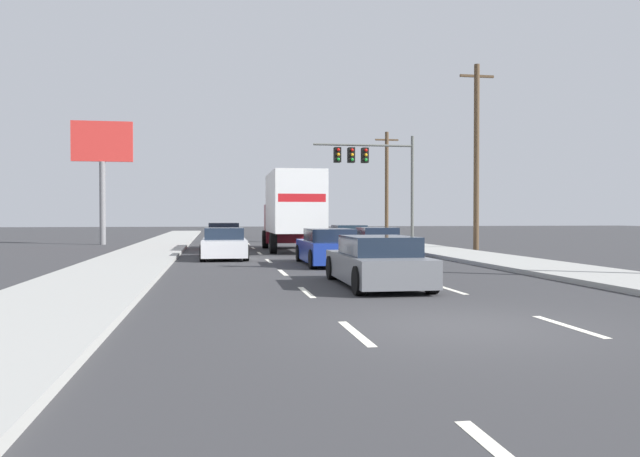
# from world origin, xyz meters

# --- Properties ---
(ground_plane) EXTENTS (140.00, 140.00, 0.00)m
(ground_plane) POSITION_xyz_m (0.00, 25.00, 0.00)
(ground_plane) COLOR #333335
(sidewalk_right) EXTENTS (3.01, 80.00, 0.14)m
(sidewalk_right) POSITION_xyz_m (6.76, 20.00, 0.07)
(sidewalk_right) COLOR #9E9E99
(sidewalk_right) RESTS_ON ground_plane
(sidewalk_left) EXTENTS (3.01, 80.00, 0.14)m
(sidewalk_left) POSITION_xyz_m (-6.76, 20.00, 0.07)
(sidewalk_left) COLOR #9E9E99
(sidewalk_left) RESTS_ON ground_plane
(lane_markings) EXTENTS (3.54, 57.00, 0.01)m
(lane_markings) POSITION_xyz_m (0.00, 22.16, 0.00)
(lane_markings) COLOR silver
(lane_markings) RESTS_ON ground_plane
(car_red) EXTENTS (1.91, 4.07, 1.37)m
(car_red) POSITION_xyz_m (-3.27, 24.17, 0.61)
(car_red) COLOR red
(car_red) RESTS_ON ground_plane
(car_white) EXTENTS (1.88, 4.45, 1.25)m
(car_white) POSITION_xyz_m (-3.37, 16.39, 0.57)
(car_white) COLOR white
(car_white) RESTS_ON ground_plane
(box_truck) EXTENTS (2.57, 7.53, 3.81)m
(box_truck) POSITION_xyz_m (0.03, 21.10, 2.15)
(box_truck) COLOR white
(box_truck) RESTS_ON ground_plane
(car_blue) EXTENTS (1.85, 4.57, 1.28)m
(car_blue) POSITION_xyz_m (0.21, 12.43, 0.60)
(car_blue) COLOR #1E389E
(car_blue) RESTS_ON ground_plane
(car_gray) EXTENTS (1.91, 4.56, 1.24)m
(car_gray) POSITION_xyz_m (0.19, 5.60, 0.58)
(car_gray) COLOR slate
(car_gray) RESTS_ON ground_plane
(car_green) EXTENTS (1.98, 4.40, 1.24)m
(car_green) POSITION_xyz_m (3.51, 24.40, 0.58)
(car_green) COLOR #196B38
(car_green) RESTS_ON ground_plane
(car_navy) EXTENTS (1.90, 4.67, 1.23)m
(car_navy) POSITION_xyz_m (3.31, 17.59, 0.57)
(car_navy) COLOR #141E4C
(car_navy) RESTS_ON ground_plane
(traffic_signal_mast) EXTENTS (6.57, 0.69, 6.89)m
(traffic_signal_mast) POSITION_xyz_m (5.90, 29.45, 5.14)
(traffic_signal_mast) COLOR #595B56
(traffic_signal_mast) RESTS_ON ground_plane
(utility_pole_mid) EXTENTS (1.80, 0.28, 9.44)m
(utility_pole_mid) POSITION_xyz_m (9.42, 20.77, 4.86)
(utility_pole_mid) COLOR brown
(utility_pole_mid) RESTS_ON ground_plane
(utility_pole_far) EXTENTS (1.80, 0.28, 8.11)m
(utility_pole_far) POSITION_xyz_m (9.15, 36.62, 4.19)
(utility_pole_far) COLOR brown
(utility_pole_far) RESTS_ON ground_plane
(roadside_billboard) EXTENTS (3.59, 0.36, 7.47)m
(roadside_billboard) POSITION_xyz_m (-10.45, 30.17, 5.24)
(roadside_billboard) COLOR slate
(roadside_billboard) RESTS_ON ground_plane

